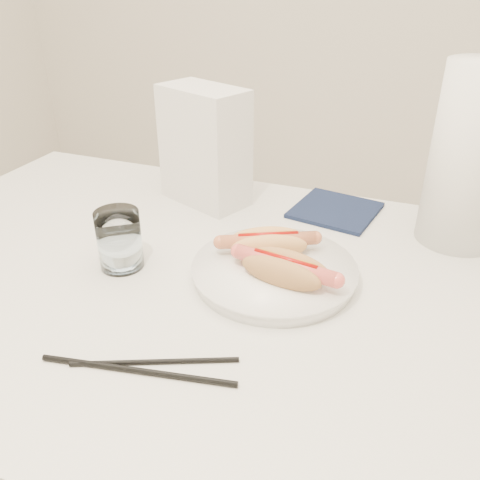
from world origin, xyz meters
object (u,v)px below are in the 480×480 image
(table, at_px, (194,303))
(hotdog_right, at_px, (285,269))
(plate, at_px, (274,273))
(water_glass, at_px, (119,240))
(napkin_box, at_px, (205,146))
(paper_towel_roll, at_px, (472,157))
(hotdog_left, at_px, (268,243))

(table, height_order, hotdog_right, hotdog_right)
(table, relative_size, plate, 4.79)
(water_glass, relative_size, napkin_box, 0.42)
(water_glass, relative_size, paper_towel_roll, 0.32)
(napkin_box, xyz_separation_m, paper_towel_roll, (0.49, 0.01, 0.04))
(table, relative_size, napkin_box, 5.16)
(hotdog_left, height_order, water_glass, water_glass)
(napkin_box, bearing_deg, paper_towel_roll, 23.16)
(plate, bearing_deg, napkin_box, 133.78)
(hotdog_right, height_order, paper_towel_roll, paper_towel_roll)
(napkin_box, bearing_deg, plate, -23.95)
(hotdog_right, height_order, water_glass, water_glass)
(hotdog_left, bearing_deg, plate, -83.74)
(table, distance_m, water_glass, 0.16)
(hotdog_right, distance_m, water_glass, 0.27)
(paper_towel_roll, bearing_deg, water_glass, -149.73)
(water_glass, distance_m, napkin_box, 0.30)
(table, xyz_separation_m, hotdog_right, (0.15, 0.00, 0.10))
(plate, height_order, paper_towel_roll, paper_towel_roll)
(hotdog_left, xyz_separation_m, paper_towel_roll, (0.29, 0.21, 0.11))
(hotdog_left, height_order, paper_towel_roll, paper_towel_roll)
(table, xyz_separation_m, plate, (0.13, 0.03, 0.07))
(table, distance_m, hotdog_right, 0.18)
(table, xyz_separation_m, water_glass, (-0.12, -0.02, 0.11))
(table, bearing_deg, hotdog_right, 1.03)
(plate, bearing_deg, table, -165.48)
(hotdog_left, xyz_separation_m, water_glass, (-0.22, -0.09, 0.01))
(plate, xyz_separation_m, hotdog_right, (0.03, -0.03, 0.03))
(table, distance_m, hotdog_left, 0.16)
(hotdog_left, distance_m, napkin_box, 0.29)
(plate, xyz_separation_m, hotdog_left, (-0.02, 0.04, 0.03))
(plate, relative_size, napkin_box, 1.08)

